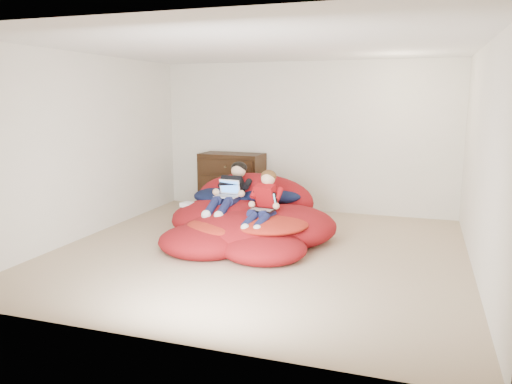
{
  "coord_description": "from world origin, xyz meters",
  "views": [
    {
      "loc": [
        1.87,
        -5.75,
        1.9
      ],
      "look_at": [
        -0.14,
        0.3,
        0.7
      ],
      "focal_mm": 35.0,
      "sensor_mm": 36.0,
      "label": 1
    }
  ],
  "objects_px": {
    "younger_boy": "(264,200)",
    "laptop_black": "(264,205)",
    "older_boy": "(231,189)",
    "dresser": "(232,181)",
    "laptop_white": "(228,192)",
    "beanbag_pile": "(247,221)"
  },
  "relations": [
    {
      "from": "younger_boy",
      "to": "laptop_black",
      "type": "relative_size",
      "value": 2.51
    },
    {
      "from": "laptop_black",
      "to": "dresser",
      "type": "bearing_deg",
      "value": 121.15
    },
    {
      "from": "dresser",
      "to": "beanbag_pile",
      "type": "relative_size",
      "value": 0.46
    },
    {
      "from": "older_boy",
      "to": "laptop_black",
      "type": "height_order",
      "value": "older_boy"
    },
    {
      "from": "beanbag_pile",
      "to": "laptop_white",
      "type": "xyz_separation_m",
      "value": [
        -0.3,
        0.05,
        0.37
      ]
    },
    {
      "from": "younger_boy",
      "to": "beanbag_pile",
      "type": "bearing_deg",
      "value": 139.52
    },
    {
      "from": "beanbag_pile",
      "to": "older_boy",
      "type": "relative_size",
      "value": 2.03
    },
    {
      "from": "laptop_white",
      "to": "laptop_black",
      "type": "bearing_deg",
      "value": -28.09
    },
    {
      "from": "dresser",
      "to": "laptop_white",
      "type": "height_order",
      "value": "dresser"
    },
    {
      "from": "laptop_white",
      "to": "younger_boy",
      "type": "bearing_deg",
      "value": -27.21
    },
    {
      "from": "older_boy",
      "to": "younger_boy",
      "type": "distance_m",
      "value": 0.77
    },
    {
      "from": "younger_boy",
      "to": "laptop_black",
      "type": "distance_m",
      "value": 0.07
    },
    {
      "from": "older_boy",
      "to": "laptop_black",
      "type": "bearing_deg",
      "value": -36.02
    },
    {
      "from": "younger_boy",
      "to": "laptop_black",
      "type": "height_order",
      "value": "younger_boy"
    },
    {
      "from": "beanbag_pile",
      "to": "laptop_white",
      "type": "distance_m",
      "value": 0.48
    },
    {
      "from": "older_boy",
      "to": "younger_boy",
      "type": "xyz_separation_m",
      "value": [
        0.63,
        -0.44,
        -0.03
      ]
    },
    {
      "from": "laptop_white",
      "to": "older_boy",
      "type": "bearing_deg",
      "value": 90.0
    },
    {
      "from": "beanbag_pile",
      "to": "dresser",
      "type": "bearing_deg",
      "value": 117.36
    },
    {
      "from": "dresser",
      "to": "laptop_black",
      "type": "distance_m",
      "value": 2.34
    },
    {
      "from": "dresser",
      "to": "laptop_black",
      "type": "height_order",
      "value": "dresser"
    },
    {
      "from": "younger_boy",
      "to": "laptop_black",
      "type": "bearing_deg",
      "value": -90.0
    },
    {
      "from": "beanbag_pile",
      "to": "younger_boy",
      "type": "height_order",
      "value": "younger_boy"
    }
  ]
}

